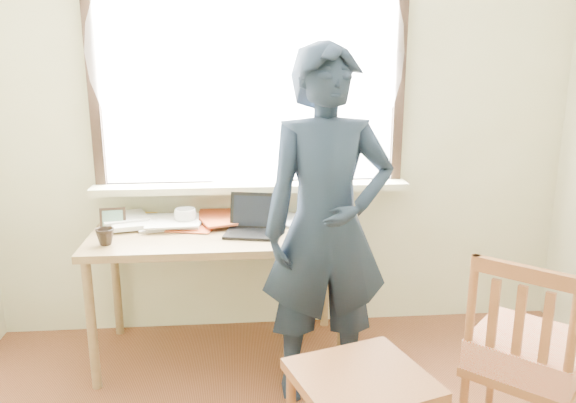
{
  "coord_description": "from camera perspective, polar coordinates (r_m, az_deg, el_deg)",
  "views": [
    {
      "loc": [
        -0.27,
        -1.34,
        1.68
      ],
      "look_at": [
        -0.07,
        0.95,
        1.08
      ],
      "focal_mm": 35.0,
      "sensor_mm": 36.0,
      "label": 1
    }
  ],
  "objects": [
    {
      "name": "picture_frame",
      "position": [
        3.27,
        -17.36,
        -1.73
      ],
      "size": [
        0.14,
        0.03,
        0.11
      ],
      "color": "black",
      "rests_on": "desk"
    },
    {
      "name": "laptop",
      "position": [
        3.07,
        -3.37,
        -2.27
      ],
      "size": [
        0.34,
        0.3,
        0.2
      ],
      "color": "black",
      "rests_on": "desk"
    },
    {
      "name": "book_b",
      "position": [
        3.31,
        -1.13,
        -1.67
      ],
      "size": [
        0.29,
        0.31,
        0.02
      ],
      "primitive_type": "imported",
      "rotation": [
        0.0,
        0.0,
        -0.66
      ],
      "color": "white",
      "rests_on": "desk"
    },
    {
      "name": "mug_white",
      "position": [
        3.24,
        -10.39,
        -1.56
      ],
      "size": [
        0.17,
        0.17,
        0.1
      ],
      "primitive_type": "imported",
      "rotation": [
        0.0,
        0.0,
        0.5
      ],
      "color": "white",
      "rests_on": "desk"
    },
    {
      "name": "desk_clutter",
      "position": [
        3.28,
        -11.26,
        -1.83
      ],
      "size": [
        0.81,
        0.44,
        0.05
      ],
      "color": "white",
      "rests_on": "desk"
    },
    {
      "name": "room_shell",
      "position": [
        1.56,
        4.2,
        12.87
      ],
      "size": [
        3.52,
        4.02,
        2.61
      ],
      "color": "beige",
      "rests_on": "ground"
    },
    {
      "name": "book_a",
      "position": [
        3.32,
        -14.63,
        -2.03
      ],
      "size": [
        0.21,
        0.28,
        0.03
      ],
      "primitive_type": "imported",
      "rotation": [
        0.0,
        0.0,
        -0.01
      ],
      "color": "white",
      "rests_on": "desk"
    },
    {
      "name": "mouse",
      "position": [
        3.03,
        1.0,
        -3.05
      ],
      "size": [
        0.1,
        0.07,
        0.04
      ],
      "primitive_type": "ellipsoid",
      "color": "black",
      "rests_on": "desk"
    },
    {
      "name": "desk",
      "position": [
        3.14,
        -7.01,
        -4.35
      ],
      "size": [
        1.39,
        0.69,
        0.74
      ],
      "color": "olive",
      "rests_on": "ground"
    },
    {
      "name": "side_chair",
      "position": [
        2.59,
        23.07,
        -14.15
      ],
      "size": [
        0.6,
        0.6,
        0.93
      ],
      "color": "brown",
      "rests_on": "ground"
    },
    {
      "name": "work_chair",
      "position": [
        2.31,
        7.43,
        -18.72
      ],
      "size": [
        0.6,
        0.59,
        0.5
      ],
      "color": "brown",
      "rests_on": "ground"
    },
    {
      "name": "person",
      "position": [
        2.72,
        3.99,
        -2.68
      ],
      "size": [
        0.66,
        0.46,
        1.75
      ],
      "primitive_type": "imported",
      "rotation": [
        0.0,
        0.0,
        0.06
      ],
      "color": "#141F2F",
      "rests_on": "ground"
    },
    {
      "name": "mug_dark",
      "position": [
        3.01,
        -18.08,
        -3.42
      ],
      "size": [
        0.12,
        0.12,
        0.09
      ],
      "primitive_type": "imported",
      "rotation": [
        0.0,
        0.0,
        -0.44
      ],
      "color": "black",
      "rests_on": "desk"
    }
  ]
}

